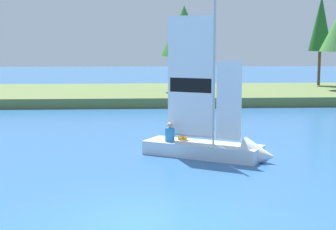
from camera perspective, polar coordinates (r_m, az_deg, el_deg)
The scene contains 5 objects.
ground_plane at distance 11.29m, azimuth -2.75°, elevation -12.27°, with size 200.00×200.00×0.00m, color #2D609E.
shore_bank at distance 39.45m, azimuth -3.30°, elevation 2.44°, with size 80.00×14.23×0.65m, color #5B703D.
shoreline_tree_left at distance 37.63m, azimuth 1.84°, elevation 9.54°, with size 3.51×3.51×6.37m.
shoreline_tree_centre at distance 46.01m, azimuth 17.03°, elevation 9.91°, with size 2.01×2.01×7.75m.
sailboat at distance 17.70m, azimuth 5.86°, elevation -3.50°, with size 4.74×3.52×5.84m.
Camera 1 is at (-0.12, -10.63, 3.83)m, focal length 53.44 mm.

